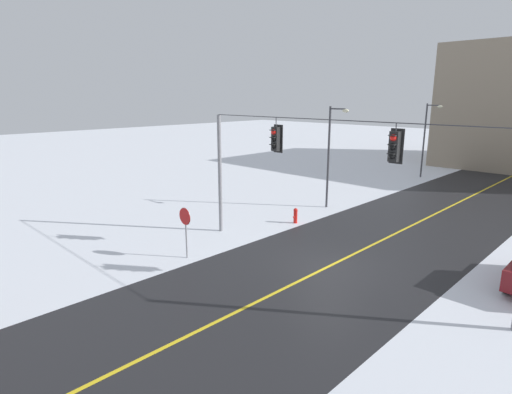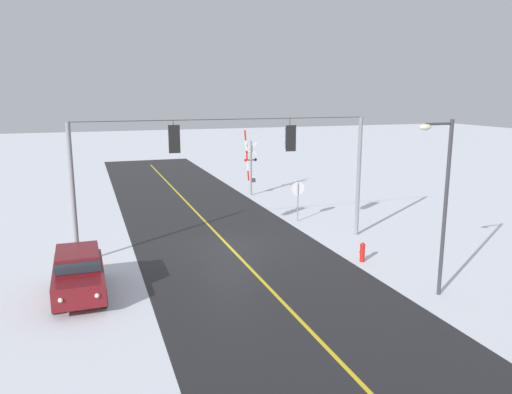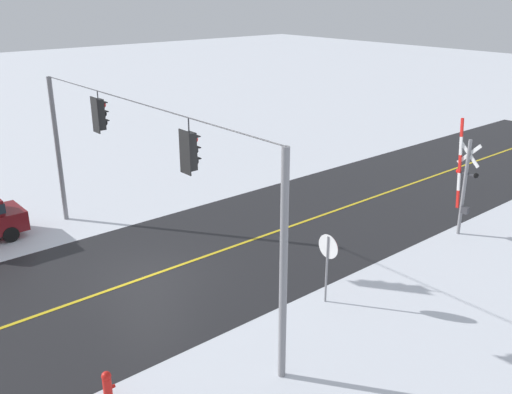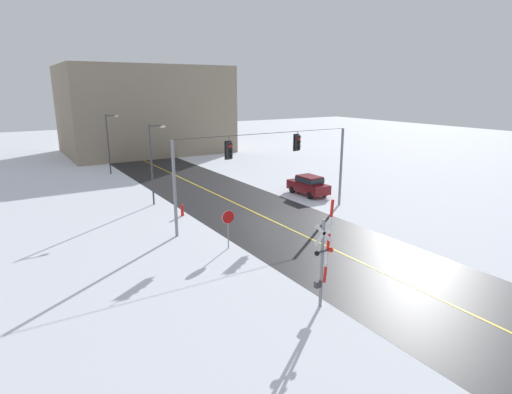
{
  "view_description": "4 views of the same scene",
  "coord_description": "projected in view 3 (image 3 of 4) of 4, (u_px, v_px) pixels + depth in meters",
  "views": [
    {
      "loc": [
        9.36,
        -13.93,
        7.11
      ],
      "look_at": [
        -2.35,
        -2.02,
        3.03
      ],
      "focal_mm": 29.06,
      "sensor_mm": 36.0,
      "label": 1
    },
    {
      "loc": [
        6.37,
        22.46,
        7.4
      ],
      "look_at": [
        -1.61,
        -0.77,
        2.26
      ],
      "focal_mm": 34.98,
      "sensor_mm": 36.0,
      "label": 2
    },
    {
      "loc": [
        -15.93,
        8.41,
        9.53
      ],
      "look_at": [
        -2.46,
        -2.95,
        3.0
      ],
      "focal_mm": 39.58,
      "sensor_mm": 36.0,
      "label": 3
    },
    {
      "loc": [
        -16.07,
        -24.24,
        9.29
      ],
      "look_at": [
        -3.14,
        -3.45,
        2.84
      ],
      "focal_mm": 29.29,
      "sensor_mm": 36.0,
      "label": 4
    }
  ],
  "objects": [
    {
      "name": "fire_hydrant",
      "position": [
        107.0,
        386.0,
        13.68
      ],
      "size": [
        0.24,
        0.31,
        0.88
      ],
      "color": "red",
      "rests_on": "ground"
    },
    {
      "name": "ground_plane",
      "position": [
        147.0,
        277.0,
        19.81
      ],
      "size": [
        160.0,
        160.0,
        0.0
      ],
      "primitive_type": "plane",
      "color": "silver"
    },
    {
      "name": "signal_span",
      "position": [
        140.0,
        168.0,
        18.34
      ],
      "size": [
        14.2,
        0.47,
        6.22
      ],
      "color": "gray",
      "rests_on": "ground"
    },
    {
      "name": "stop_sign",
      "position": [
        328.0,
        253.0,
        17.7
      ],
      "size": [
        0.8,
        0.09,
        2.35
      ],
      "color": "gray",
      "rests_on": "ground"
    },
    {
      "name": "railroad_crossing",
      "position": [
        464.0,
        181.0,
        22.57
      ],
      "size": [
        0.99,
        0.31,
        4.78
      ],
      "color": "gray",
      "rests_on": "ground"
    }
  ]
}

